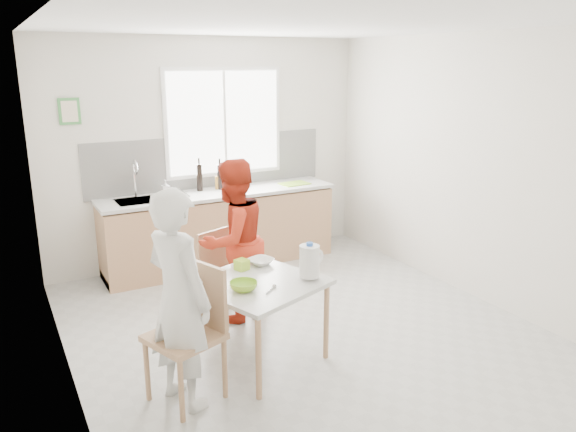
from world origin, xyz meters
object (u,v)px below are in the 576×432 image
at_px(dining_table, 257,290).
at_px(milk_jug, 310,261).
at_px(person_white, 179,299).
at_px(wine_bottle_b, 220,177).
at_px(bowl_green, 244,286).
at_px(bowl_white, 261,262).
at_px(chair_far, 222,272).
at_px(chair_left, 192,327).
at_px(person_red, 233,241).
at_px(wine_bottle_a, 200,178).

height_order(dining_table, milk_jug, milk_jug).
distance_m(dining_table, milk_jug, 0.49).
distance_m(person_white, wine_bottle_b, 3.00).
relative_size(person_white, bowl_green, 7.37).
bearing_deg(bowl_green, person_white, -164.86).
bearing_deg(bowl_white, bowl_green, -128.96).
relative_size(chair_far, bowl_green, 3.95).
xyz_separation_m(chair_left, bowl_green, (0.46, 0.12, 0.18)).
distance_m(chair_far, wine_bottle_b, 1.72).
relative_size(chair_left, bowl_green, 4.61).
bearing_deg(person_white, person_red, -58.43).
xyz_separation_m(dining_table, wine_bottle_b, (0.64, 2.39, 0.44)).
height_order(person_white, wine_bottle_a, person_white).
bearing_deg(person_white, chair_far, -54.16).
relative_size(bowl_green, milk_jug, 0.76).
height_order(person_white, bowl_green, person_white).
distance_m(person_red, bowl_white, 0.52).
xyz_separation_m(dining_table, chair_far, (0.05, 0.89, -0.15)).
relative_size(person_white, wine_bottle_a, 5.02).
height_order(person_red, bowl_white, person_red).
height_order(chair_far, milk_jug, milk_jug).
distance_m(person_white, bowl_white, 1.11).
height_order(dining_table, person_red, person_red).
height_order(chair_far, wine_bottle_a, wine_bottle_a).
bearing_deg(wine_bottle_a, person_red, -98.90).
bearing_deg(bowl_white, chair_left, -145.52).
bearing_deg(milk_jug, person_white, 165.68).
distance_m(dining_table, wine_bottle_b, 2.51).
distance_m(bowl_white, wine_bottle_b, 2.13).
xyz_separation_m(bowl_white, wine_bottle_a, (0.20, 2.09, 0.35)).
distance_m(person_red, bowl_green, 1.02).
bearing_deg(wine_bottle_a, wine_bottle_b, -7.84).
bearing_deg(chair_left, person_white, -90.00).
bearing_deg(bowl_green, person_red, 71.49).
xyz_separation_m(chair_left, person_red, (0.79, 1.08, 0.22)).
relative_size(milk_jug, wine_bottle_a, 0.90).
relative_size(chair_far, wine_bottle_a, 2.69).
bearing_deg(dining_table, bowl_green, -145.88).
xyz_separation_m(chair_far, milk_jug, (0.35, -1.04, 0.38)).
bearing_deg(person_red, dining_table, 59.74).
height_order(bowl_green, wine_bottle_a, wine_bottle_a).
xyz_separation_m(person_white, bowl_green, (0.56, 0.15, -0.07)).
distance_m(bowl_green, wine_bottle_a, 2.63).
bearing_deg(bowl_green, bowl_white, 51.04).
height_order(chair_far, person_red, person_red).
bearing_deg(bowl_white, person_white, -146.87).
height_order(chair_left, person_white, person_white).
distance_m(person_red, wine_bottle_a, 1.62).
bearing_deg(wine_bottle_b, person_red, -107.71).
distance_m(dining_table, chair_left, 0.68).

